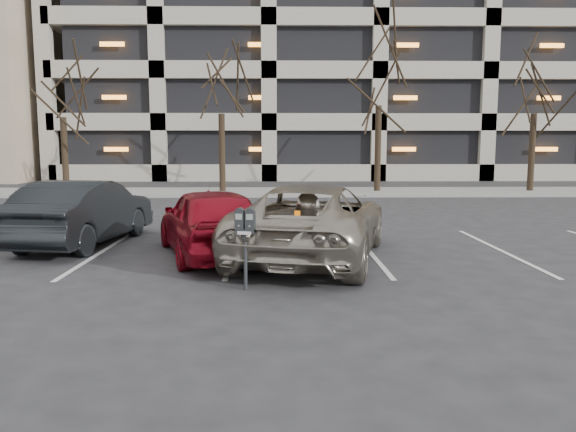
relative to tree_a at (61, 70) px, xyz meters
name	(u,v)px	position (x,y,z in m)	size (l,w,h in m)	color
ground	(308,277)	(10.00, -16.00, -5.45)	(140.00, 140.00, 0.00)	#28282B
sidewalk	(289,192)	(10.00, 0.00, -5.39)	(80.00, 4.00, 0.12)	gray
stall_lines	(236,251)	(8.60, -13.70, -5.44)	(16.90, 5.20, 0.00)	silver
parking_garage	(444,49)	(22.00, 17.84, 3.82)	(52.00, 20.00, 19.00)	black
tree_a	(61,70)	(0.00, 0.00, 0.00)	(3.32, 3.32, 7.54)	black
tree_b	(221,64)	(7.00, 0.00, 0.26)	(3.47, 3.47, 7.90)	black
tree_c	(380,51)	(14.00, 0.00, 0.85)	(3.83, 3.83, 8.71)	black
tree_d	(537,64)	(21.00, 0.00, 0.29)	(3.49, 3.49, 7.94)	black
parking_meter	(245,229)	(8.98, -16.83, -4.49)	(0.34, 0.19, 1.25)	black
suv_silver	(313,221)	(10.16, -14.45, -4.71)	(3.67, 5.75, 1.48)	#A9A090
car_red	(211,221)	(8.15, -14.22, -4.74)	(1.68, 4.17, 1.42)	maroon
car_dark	(84,212)	(5.16, -12.82, -4.72)	(1.53, 4.39, 1.45)	black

